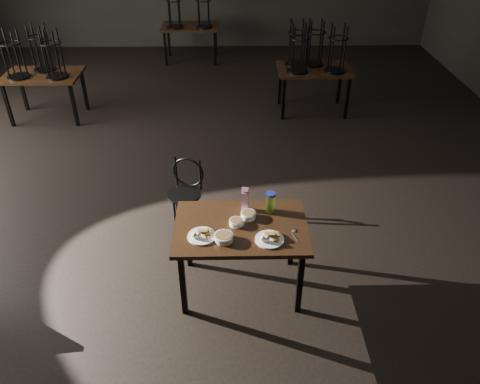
{
  "coord_description": "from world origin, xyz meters",
  "views": [
    {
      "loc": [
        0.46,
        -5.19,
        3.35
      ],
      "look_at": [
        0.53,
        -1.49,
        0.85
      ],
      "focal_mm": 35.0,
      "sensor_mm": 36.0,
      "label": 1
    }
  ],
  "objects_px": {
    "main_table": "(241,233)",
    "bentwood_chair": "(186,188)",
    "juice_carton": "(245,199)",
    "water_bottle": "(270,202)"
  },
  "relations": [
    {
      "from": "main_table",
      "to": "juice_carton",
      "type": "xyz_separation_m",
      "value": [
        0.04,
        0.25,
        0.2
      ]
    },
    {
      "from": "main_table",
      "to": "bentwood_chair",
      "type": "bearing_deg",
      "value": 119.4
    },
    {
      "from": "juice_carton",
      "to": "bentwood_chair",
      "type": "bearing_deg",
      "value": 128.57
    },
    {
      "from": "juice_carton",
      "to": "water_bottle",
      "type": "relative_size",
      "value": 1.24
    },
    {
      "from": "water_bottle",
      "to": "bentwood_chair",
      "type": "bearing_deg",
      "value": 136.56
    },
    {
      "from": "main_table",
      "to": "bentwood_chair",
      "type": "height_order",
      "value": "bentwood_chair"
    },
    {
      "from": "main_table",
      "to": "juice_carton",
      "type": "relative_size",
      "value": 4.77
    },
    {
      "from": "juice_carton",
      "to": "bentwood_chair",
      "type": "relative_size",
      "value": 0.31
    },
    {
      "from": "main_table",
      "to": "water_bottle",
      "type": "bearing_deg",
      "value": 39.13
    },
    {
      "from": "main_table",
      "to": "bentwood_chair",
      "type": "relative_size",
      "value": 1.5
    }
  ]
}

